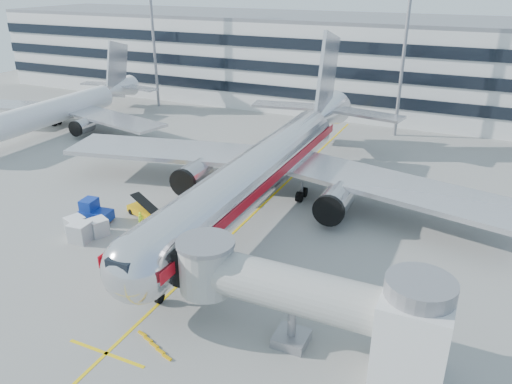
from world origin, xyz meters
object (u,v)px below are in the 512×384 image
at_px(cargo_container_left, 80,232).
at_px(cargo_container_front, 99,227).
at_px(ramp_worker, 141,220).
at_px(main_jet, 266,165).
at_px(cargo_container_right, 75,225).
at_px(belt_loader, 145,211).
at_px(baggage_tug, 94,212).

height_order(cargo_container_left, cargo_container_front, cargo_container_left).
xyz_separation_m(cargo_container_front, ramp_worker, (2.72, 2.85, 0.00)).
height_order(main_jet, cargo_container_right, main_jet).
height_order(cargo_container_left, ramp_worker, cargo_container_left).
relative_size(cargo_container_left, ramp_worker, 1.13).
height_order(belt_loader, cargo_container_front, belt_loader).
height_order(baggage_tug, ramp_worker, baggage_tug).
bearing_deg(ramp_worker, cargo_container_right, 156.91).
height_order(main_jet, ramp_worker, main_jet).
bearing_deg(cargo_container_left, baggage_tug, 113.66).
xyz_separation_m(main_jet, baggage_tug, (-13.56, -11.28, -3.23)).
distance_m(cargo_container_right, cargo_container_front, 2.29).
relative_size(belt_loader, baggage_tug, 1.40).
relative_size(main_jet, ramp_worker, 31.06).
xyz_separation_m(main_jet, ramp_worker, (-8.54, -10.47, -3.41)).
bearing_deg(baggage_tug, belt_loader, 36.65).
bearing_deg(belt_loader, cargo_container_front, -108.26).
relative_size(main_jet, baggage_tug, 15.61).
xyz_separation_m(cargo_container_left, cargo_container_right, (-1.49, 0.96, -0.08)).
relative_size(cargo_container_left, cargo_container_front, 0.92).
xyz_separation_m(belt_loader, cargo_container_right, (-3.83, -5.63, 0.23)).
height_order(belt_loader, cargo_container_left, belt_loader).
bearing_deg(cargo_container_front, cargo_container_right, -163.29).
height_order(baggage_tug, cargo_container_left, baggage_tug).
bearing_deg(ramp_worker, baggage_tug, 130.56).
relative_size(baggage_tug, cargo_container_left, 1.76).
distance_m(main_jet, baggage_tug, 17.93).
xyz_separation_m(baggage_tug, cargo_container_left, (1.60, -3.65, -0.09)).
height_order(main_jet, cargo_container_front, main_jet).
relative_size(cargo_container_left, cargo_container_right, 0.94).
bearing_deg(ramp_worker, cargo_container_front, 167.73).
bearing_deg(cargo_container_right, cargo_container_front, 16.71).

